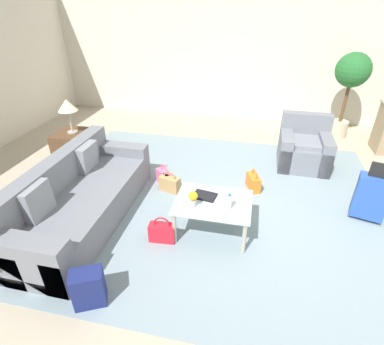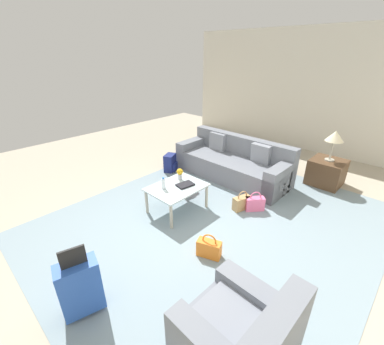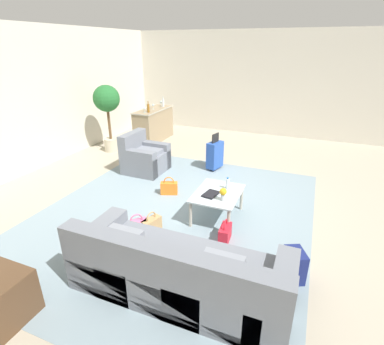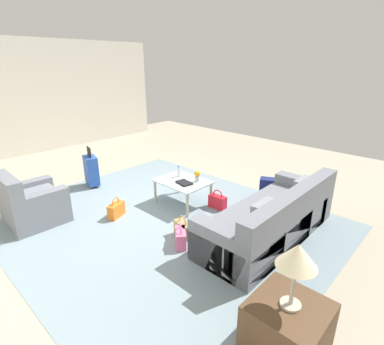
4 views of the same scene
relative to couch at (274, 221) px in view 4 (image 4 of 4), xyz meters
name	(u,v)px [view 4 (image 4 of 4)]	position (x,y,z in m)	size (l,w,h in m)	color
ground_plane	(148,206)	(2.20, 0.60, -0.30)	(12.00, 12.00, 0.00)	#A89E89
wall_right	(28,98)	(7.26, 0.60, 1.25)	(0.12, 8.00, 3.10)	beige
area_rug	(162,221)	(1.60, 0.80, -0.29)	(5.20, 4.40, 0.01)	gray
couch	(274,221)	(0.00, 0.00, 0.00)	(0.95, 2.48, 0.85)	slate
armchair	(30,206)	(3.10, 2.27, 0.00)	(0.86, 0.86, 0.88)	slate
coffee_table	(183,184)	(1.80, 0.10, 0.11)	(0.93, 0.71, 0.46)	silver
water_bottle	(179,172)	(2.00, 0.00, 0.26)	(0.06, 0.06, 0.20)	silver
coffee_table_book	(184,183)	(1.68, 0.18, 0.18)	(0.28, 0.19, 0.03)	black
flower_vase	(197,175)	(1.58, -0.05, 0.29)	(0.11, 0.11, 0.21)	#B2B7BC
side_table	(287,329)	(-1.00, 1.60, -0.03)	(0.63, 0.63, 0.52)	#513823
table_lamp	(297,258)	(-1.00, 1.60, 0.71)	(0.34, 0.34, 0.61)	#ADA899
suitcase_blue	(91,170)	(3.80, 0.80, 0.06)	(0.44, 0.32, 0.85)	#2851AD
handbag_tan	(183,229)	(1.00, 0.89, -0.17)	(0.35, 0.22, 0.36)	tan
handbag_red	(217,201)	(1.22, -0.21, -0.17)	(0.33, 0.16, 0.36)	red
handbag_pink	(181,237)	(0.87, 1.07, -0.17)	(0.33, 0.32, 0.36)	pink
handbag_orange	(116,210)	(2.27, 1.22, -0.17)	(0.25, 0.35, 0.36)	orange
backpack_navy	(267,189)	(0.79, -1.19, -0.10)	(0.36, 0.34, 0.40)	navy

